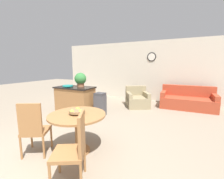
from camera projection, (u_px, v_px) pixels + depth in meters
The scene contains 12 objects.
ground_plane at pixel (34, 174), 2.25m from camera, with size 24.00×24.00×0.00m, color gray.
wall_back at pixel (140, 71), 7.04m from camera, with size 8.00×0.09×2.70m.
dining_table at pixel (77, 123), 2.75m from camera, with size 1.04×1.04×0.74m.
dining_chair_near_left at pixel (34, 127), 2.64m from camera, with size 0.57×0.57×0.99m.
dining_chair_near_right at pixel (74, 146), 2.02m from camera, with size 0.57×0.57×0.99m.
fruit_bowl at pixel (77, 111), 2.72m from camera, with size 0.29×0.29×0.10m.
kitchen_island at pixel (75, 100), 5.15m from camera, with size 1.30×0.74×0.89m.
teal_bowl at pixel (68, 86), 4.99m from camera, with size 0.35×0.35×0.07m.
potted_plant at pixel (80, 79), 5.08m from camera, with size 0.40×0.40×0.47m.
trash_bin at pixel (100, 104), 4.86m from camera, with size 0.32×0.30×0.74m.
couch at pixel (187, 101), 5.68m from camera, with size 1.91×0.97×0.83m.
armchair at pixel (137, 100), 5.92m from camera, with size 1.15×1.18×0.78m.
Camera 1 is at (1.95, -1.30, 1.61)m, focal length 24.00 mm.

